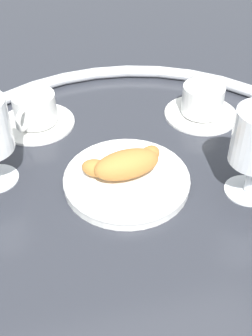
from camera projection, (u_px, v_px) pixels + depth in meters
The scene contains 6 objects.
ground_plane at pixel (140, 182), 0.65m from camera, with size 2.20×2.20×0.00m, color #2D3038.
table_chrome_rim at pixel (140, 176), 0.65m from camera, with size 0.71×0.71×0.02m, color silver.
pastry_plate at pixel (126, 178), 0.65m from camera, with size 0.19×0.19×0.02m.
croissant_large at pixel (125, 163), 0.63m from camera, with size 0.14×0.07×0.04m.
coffee_cup_near at pixel (202, 103), 0.78m from camera, with size 0.14×0.14×0.06m.
coffee_cup_far at pixel (35, 112), 0.76m from camera, with size 0.14×0.14×0.06m.
Camera 1 is at (-0.14, -0.47, 0.44)m, focal length 45.52 mm.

